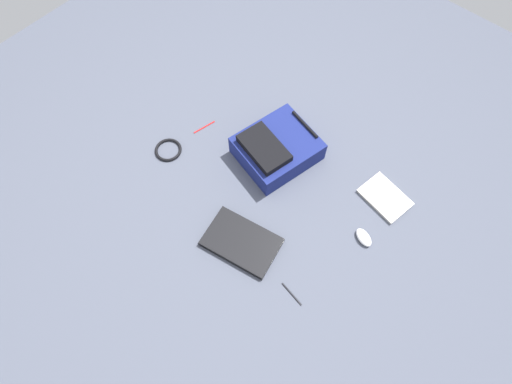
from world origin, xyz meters
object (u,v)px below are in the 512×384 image
Objects in this scene: computer_mouse at (364,237)px; pen_black at (204,127)px; book_comic at (385,197)px; cable_coil at (168,150)px; pen_blue at (292,294)px; backpack at (276,148)px; laptop at (241,242)px.

computer_mouse reaches higher than pen_black.
book_comic is 2.62× the size of computer_mouse.
cable_coil is 1.01m from pen_blue.
pen_blue is at bearing -44.15° from backpack.
book_comic is (0.59, 0.17, -0.06)m from backpack.
laptop reaches higher than pen_black.
book_comic is at bearing 16.29° from pen_black.
laptop is at bearing -68.10° from backpack.
backpack is at bearing -163.54° from book_comic.
computer_mouse reaches higher than book_comic.
pen_blue is at bearing -5.39° from laptop.
laptop is 3.88× the size of computer_mouse.
book_comic is 0.26m from computer_mouse.
laptop reaches higher than pen_blue.
laptop is 2.70× the size of cable_coil.
backpack is 0.75m from pen_blue.
laptop is at bearing 155.09° from computer_mouse.
computer_mouse is at bearing 2.20° from pen_black.
book_comic reaches higher than pen_blue.
book_comic is 0.70m from pen_blue.
book_comic is at bearing 59.60° from laptop.
pen_black is (0.04, 0.24, -0.00)m from cable_coil.
pen_black is (-0.42, -0.12, -0.07)m from backpack.
book_comic is at bearing 31.25° from computer_mouse.
cable_coil is at bearing 170.77° from pen_blue.
backpack is 0.62m from book_comic.
computer_mouse is (0.04, -0.25, 0.01)m from book_comic.
laptop is 0.72m from pen_black.
computer_mouse is at bearing -80.38° from book_comic.
cable_coil is at bearing -98.94° from pen_black.
pen_black is at bearing -163.96° from backpack.
backpack reaches higher than cable_coil.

